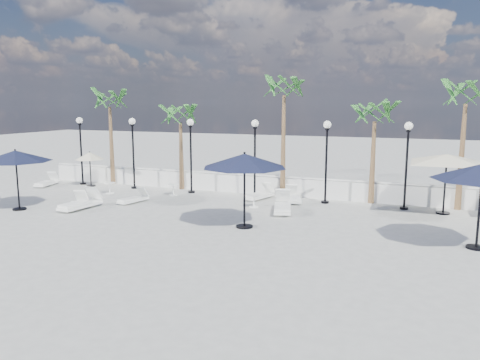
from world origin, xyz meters
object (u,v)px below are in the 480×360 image
(lounger_6, at_px, (282,206))
(parasol_cream_small, at_px, (90,156))
(parasol_navy_left, at_px, (15,156))
(lounger_3, at_px, (133,199))
(lounger_5, at_px, (293,197))
(lounger_4, at_px, (260,195))
(lounger_0, at_px, (75,204))
(parasol_navy_mid, at_px, (244,161))
(lounger_1, at_px, (47,182))
(lounger_2, at_px, (81,203))
(parasol_cream_sq_a, at_px, (447,154))

(lounger_6, xyz_separation_m, parasol_cream_small, (-11.84, 2.20, 1.42))
(parasol_navy_left, bearing_deg, lounger_3, 38.24)
(lounger_3, bearing_deg, parasol_navy_left, -129.43)
(lounger_5, bearing_deg, lounger_4, 157.50)
(lounger_0, bearing_deg, parasol_navy_mid, -18.59)
(parasol_navy_left, bearing_deg, lounger_4, 33.29)
(lounger_3, height_order, lounger_5, lounger_5)
(lounger_3, xyz_separation_m, parasol_navy_left, (-3.85, -3.03, 2.16))
(lounger_1, xyz_separation_m, lounger_2, (5.71, -3.99, 0.05))
(lounger_0, relative_size, lounger_6, 0.83)
(lounger_1, bearing_deg, lounger_2, -47.24)
(lounger_4, relative_size, parasol_cream_sq_a, 0.34)
(lounger_5, relative_size, parasol_navy_left, 0.62)
(parasol_cream_small, bearing_deg, lounger_3, -31.47)
(lounger_5, bearing_deg, lounger_1, 161.27)
(parasol_cream_sq_a, bearing_deg, lounger_6, -161.09)
(lounger_1, bearing_deg, lounger_0, -48.89)
(lounger_0, distance_m, parasol_navy_left, 3.21)
(parasol_cream_small, bearing_deg, lounger_0, -57.83)
(lounger_1, relative_size, lounger_4, 0.96)
(lounger_0, bearing_deg, parasol_cream_sq_a, 0.65)
(parasol_cream_sq_a, xyz_separation_m, parasol_cream_small, (-18.26, 0.00, -0.84))
(lounger_3, bearing_deg, lounger_1, 176.41)
(lounger_0, bearing_deg, lounger_6, 0.01)
(parasol_navy_mid, bearing_deg, lounger_1, 162.72)
(parasol_navy_left, height_order, parasol_cream_sq_a, parasol_cream_sq_a)
(lounger_4, height_order, parasol_navy_left, parasol_navy_left)
(lounger_2, height_order, lounger_4, lounger_2)
(lounger_0, distance_m, lounger_3, 2.62)
(lounger_0, height_order, lounger_1, same)
(parasol_navy_mid, bearing_deg, lounger_4, 102.65)
(lounger_0, xyz_separation_m, parasol_navy_mid, (8.09, -0.17, 2.30))
(lounger_0, height_order, parasol_navy_mid, parasol_navy_mid)
(lounger_3, relative_size, parasol_cream_sq_a, 0.30)
(lounger_2, distance_m, lounger_5, 9.66)
(parasol_navy_mid, bearing_deg, parasol_cream_sq_a, 35.85)
(lounger_2, bearing_deg, lounger_4, 42.48)
(lounger_6, height_order, parasol_navy_mid, parasol_navy_mid)
(lounger_1, xyz_separation_m, parasol_navy_left, (3.26, -5.06, 2.14))
(parasol_cream_small, bearing_deg, parasol_navy_mid, -24.52)
(lounger_3, bearing_deg, lounger_2, -113.24)
(lounger_6, relative_size, parasol_navy_mid, 0.70)
(lounger_4, height_order, parasol_navy_mid, parasol_navy_mid)
(lounger_3, height_order, parasol_navy_mid, parasol_navy_mid)
(lounger_4, bearing_deg, lounger_1, -158.05)
(parasol_cream_sq_a, height_order, parasol_cream_small, parasol_cream_sq_a)
(lounger_1, bearing_deg, parasol_navy_left, -69.44)
(parasol_navy_left, bearing_deg, parasol_cream_small, 98.96)
(lounger_4, distance_m, lounger_6, 2.85)
(lounger_6, xyz_separation_m, parasol_cream_sq_a, (6.42, 2.20, 2.26))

